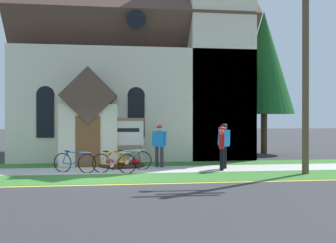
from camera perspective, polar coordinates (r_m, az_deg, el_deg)
ground at (r=18.13m, az=-9.18°, el=-5.92°), size 140.00×140.00×0.00m
sidewalk_slab at (r=15.70m, az=-3.95°, el=-6.85°), size 32.00×2.10×0.01m
grass_verge at (r=13.54m, az=-3.34°, el=-7.99°), size 32.00×2.27×0.01m
church_lawn at (r=17.63m, az=-4.37°, el=-6.08°), size 24.00×1.79×0.01m
curb_paint_stripe at (r=12.27m, az=-2.87°, el=-8.85°), size 28.00×0.16×0.01m
church_building at (r=22.56m, az=-3.93°, el=7.78°), size 12.02×10.40×13.22m
church_sign at (r=17.09m, az=-6.57°, el=-1.74°), size 1.96×0.13×2.02m
flower_bed at (r=16.88m, az=-6.53°, el=-6.05°), size 1.87×1.87×0.34m
bicycle_yellow at (r=15.73m, az=-5.57°, el=-5.46°), size 1.76×0.15×0.80m
bicycle_silver at (r=14.86m, az=-7.70°, el=-5.82°), size 1.62×0.57×0.83m
bicycle_white at (r=15.24m, az=-13.14°, el=-5.66°), size 1.60×0.68×0.83m
cyclist_in_orange_jersey at (r=16.45m, az=-1.25°, el=-2.99°), size 0.55×0.55×1.72m
cyclist_in_red_jersey at (r=16.05m, az=7.97°, el=-2.89°), size 0.59×0.53×1.79m
cyclist_in_blue_jersey at (r=15.50m, az=7.63°, el=-3.29°), size 0.32×0.73×1.69m
utility_pole at (r=15.55m, az=18.64°, el=12.07°), size 3.12×0.28×9.29m
roadside_conifer at (r=23.94m, az=13.48°, el=8.10°), size 3.41×3.41×8.18m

